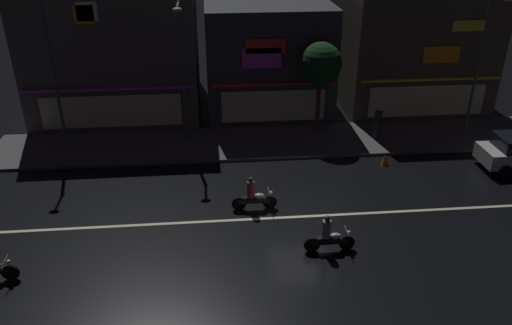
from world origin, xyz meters
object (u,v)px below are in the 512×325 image
streetlamp_mid (182,63)px  motorcycle_opposite_lane (253,196)px  streetlamp_west (49,57)px  streetlamp_east (483,54)px  motorcycle_following (329,236)px  traffic_cone (385,159)px  pedestrian_on_sidewalk (378,124)px

streetlamp_mid → motorcycle_opposite_lane: (2.91, -6.84, -3.76)m
streetlamp_west → streetlamp_east: streetlamp_west is taller
motorcycle_following → traffic_cone: bearing=-123.5°
streetlamp_east → motorcycle_opposite_lane: 14.62m
streetlamp_west → motorcycle_following: 16.10m
motorcycle_following → traffic_cone: 7.86m
pedestrian_on_sidewalk → motorcycle_opposite_lane: bearing=132.7°
streetlamp_east → traffic_cone: size_ratio=13.57×
streetlamp_mid → pedestrian_on_sidewalk: 10.71m
streetlamp_mid → streetlamp_east: bearing=-1.0°
streetlamp_west → traffic_cone: streetlamp_west is taller
motorcycle_opposite_lane → traffic_cone: size_ratio=3.45×
streetlamp_west → motorcycle_following: size_ratio=4.20×
streetlamp_west → pedestrian_on_sidewalk: streetlamp_west is taller
streetlamp_east → streetlamp_mid: bearing=179.0°
streetlamp_west → streetlamp_east: 21.77m
streetlamp_west → motorcycle_following: streetlamp_west is taller
streetlamp_mid → motorcycle_following: streetlamp_mid is taller
streetlamp_west → pedestrian_on_sidewalk: size_ratio=4.51×
streetlamp_mid → motorcycle_following: 11.91m
motorcycle_opposite_lane → traffic_cone: 7.63m
streetlamp_east → traffic_cone: 7.74m
streetlamp_mid → streetlamp_east: 15.38m
streetlamp_east → motorcycle_following: (-9.98, -9.68, -3.89)m
motorcycle_opposite_lane → traffic_cone: (6.79, 3.47, -0.36)m
streetlamp_west → motorcycle_opposite_lane: streetlamp_west is taller
streetlamp_west → streetlamp_east: size_ratio=1.07×
pedestrian_on_sidewalk → motorcycle_opposite_lane: size_ratio=0.93×
streetlamp_mid → pedestrian_on_sidewalk: bearing=-3.2°
pedestrian_on_sidewalk → streetlamp_west: bearing=89.0°
streetlamp_west → traffic_cone: 17.09m
streetlamp_west → streetlamp_mid: streetlamp_west is taller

